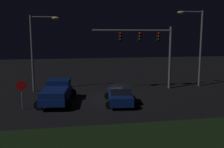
{
  "coord_description": "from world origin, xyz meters",
  "views": [
    {
      "loc": [
        -3.78,
        -22.08,
        5.62
      ],
      "look_at": [
        0.17,
        0.3,
        2.12
      ],
      "focal_mm": 40.45,
      "sensor_mm": 36.0,
      "label": 1
    }
  ],
  "objects_px": {
    "car_sedan": "(120,95)",
    "street_lamp_right": "(196,39)",
    "pickup_truck": "(57,91)",
    "stop_sign": "(22,89)",
    "traffic_signal_gantry": "(148,42)",
    "street_lamp_left": "(38,44)"
  },
  "relations": [
    {
      "from": "traffic_signal_gantry",
      "to": "stop_sign",
      "type": "relative_size",
      "value": 3.73
    },
    {
      "from": "traffic_signal_gantry",
      "to": "stop_sign",
      "type": "height_order",
      "value": "traffic_signal_gantry"
    },
    {
      "from": "pickup_truck",
      "to": "stop_sign",
      "type": "xyz_separation_m",
      "value": [
        -2.57,
        -1.57,
        0.56
      ]
    },
    {
      "from": "pickup_truck",
      "to": "car_sedan",
      "type": "relative_size",
      "value": 1.22
    },
    {
      "from": "street_lamp_right",
      "to": "street_lamp_left",
      "type": "bearing_deg",
      "value": 179.07
    },
    {
      "from": "pickup_truck",
      "to": "street_lamp_right",
      "type": "xyz_separation_m",
      "value": [
        14.72,
        4.47,
        4.22
      ]
    },
    {
      "from": "street_lamp_left",
      "to": "traffic_signal_gantry",
      "type": "bearing_deg",
      "value": -4.25
    },
    {
      "from": "pickup_truck",
      "to": "stop_sign",
      "type": "distance_m",
      "value": 3.06
    },
    {
      "from": "traffic_signal_gantry",
      "to": "stop_sign",
      "type": "bearing_deg",
      "value": -154.87
    },
    {
      "from": "traffic_signal_gantry",
      "to": "stop_sign",
      "type": "xyz_separation_m",
      "value": [
        -11.7,
        -5.49,
        -3.34
      ]
    },
    {
      "from": "pickup_truck",
      "to": "traffic_signal_gantry",
      "type": "bearing_deg",
      "value": -59.55
    },
    {
      "from": "street_lamp_right",
      "to": "traffic_signal_gantry",
      "type": "bearing_deg",
      "value": -174.38
    },
    {
      "from": "traffic_signal_gantry",
      "to": "pickup_truck",
      "type": "bearing_deg",
      "value": -156.75
    },
    {
      "from": "pickup_truck",
      "to": "traffic_signal_gantry",
      "type": "xyz_separation_m",
      "value": [
        9.13,
        3.92,
        3.9
      ]
    },
    {
      "from": "traffic_signal_gantry",
      "to": "car_sedan",
      "type": "bearing_deg",
      "value": -128.02
    },
    {
      "from": "traffic_signal_gantry",
      "to": "street_lamp_right",
      "type": "relative_size",
      "value": 1.01
    },
    {
      "from": "street_lamp_left",
      "to": "street_lamp_right",
      "type": "bearing_deg",
      "value": -0.93
    },
    {
      "from": "car_sedan",
      "to": "street_lamp_right",
      "type": "xyz_separation_m",
      "value": [
        9.64,
        5.73,
        4.47
      ]
    },
    {
      "from": "pickup_truck",
      "to": "stop_sign",
      "type": "height_order",
      "value": "stop_sign"
    },
    {
      "from": "pickup_truck",
      "to": "street_lamp_left",
      "type": "xyz_separation_m",
      "value": [
        -1.91,
        4.74,
        3.81
      ]
    },
    {
      "from": "stop_sign",
      "to": "car_sedan",
      "type": "bearing_deg",
      "value": 2.33
    },
    {
      "from": "traffic_signal_gantry",
      "to": "street_lamp_left",
      "type": "distance_m",
      "value": 11.07
    }
  ]
}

